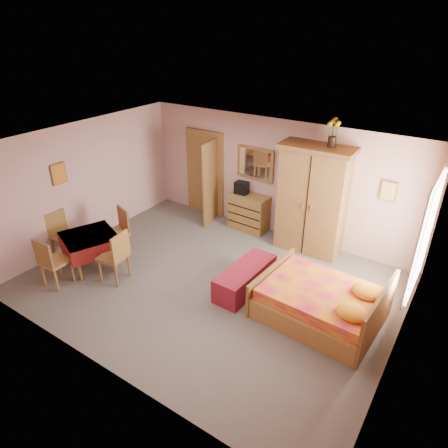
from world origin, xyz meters
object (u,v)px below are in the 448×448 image
Objects in this scene: chair_west at (64,235)px; chair_south at (55,261)px; bed at (321,294)px; chair_north at (116,233)px; sunflower_vase at (333,132)px; chest_of_drawers at (249,212)px; wall_mirror at (255,163)px; dining_table at (91,251)px; chair_east at (113,256)px; bench at (245,278)px; floor_lamp at (282,195)px; stereo at (242,188)px; wardrobe at (312,200)px.

chair_south is at bearing 48.55° from chair_west.
bed is 4.29m from chair_north.
sunflower_vase reaches higher than chair_north.
chest_of_drawers is at bearing 178.31° from sunflower_vase.
wall_mirror is 4.57m from chair_south.
chair_east is at bearing -4.59° from dining_table.
bench is 3.84m from chair_west.
dining_table is at bearing -162.56° from bed.
floor_lamp is 4.13m from dining_table.
bed is (1.78, -2.12, -0.58)m from floor_lamp.
chair_east reaches higher than bench.
bench is at bearing -80.12° from floor_lamp.
stereo is 3.47m from bed.
stereo reaches higher than chair_north.
bed reaches higher than dining_table.
bed is at bearing 19.40° from chair_south.
chair_west is (-5.08, -1.12, 0.04)m from bed.
chest_of_drawers is at bearing -85.96° from wall_mirror.
chest_of_drawers is 1.68m from wardrobe.
wall_mirror is 0.68× the size of bench.
chair_north is (-1.72, -2.69, -1.06)m from wall_mirror.
wardrobe is 2.22m from bench.
sunflower_vase is (0.99, -0.14, 1.53)m from floor_lamp.
wall_mirror reaches higher than chest_of_drawers.
chair_west is (-3.67, -1.09, 0.26)m from bench.
bed is at bearing -68.29° from sunflower_vase.
chair_east is at bearing 151.73° from chair_north.
chest_of_drawers is 0.65× the size of bench.
bed is at bearing -50.00° from floor_lamp.
wall_mirror is 4.33m from chair_west.
chair_north is (-3.24, -2.41, -0.65)m from wardrobe.
chair_north is at bearing 86.27° from dining_table.
chair_south reaches higher than chest_of_drawers.
chair_north is (-2.49, -2.57, -0.53)m from floor_lamp.
floor_lamp is 0.90× the size of wardrobe.
bench is at bearing -56.64° from stereo.
wardrobe is 5.08m from chair_south.
floor_lamp is 2.14× the size of dining_table.
floor_lamp is at bearing -4.71° from wall_mirror.
dining_table is (-1.77, -3.10, -0.07)m from chest_of_drawers.
chair_south is (-1.62, -3.84, -0.50)m from stereo.
sunflower_vase is at bearing -8.24° from floor_lamp.
floor_lamp is at bearing 53.44° from chair_south.
sunflower_vase is 0.57× the size of dining_table.
bed is at bearing -81.37° from chair_east.
wardrobe is at bearing 45.32° from chair_south.
wall_mirror reaches higher than stereo.
wardrobe is at bearing 42.71° from dining_table.
bed is 1.42m from bench.
chair_west is (-4.05, -3.07, -0.65)m from wardrobe.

